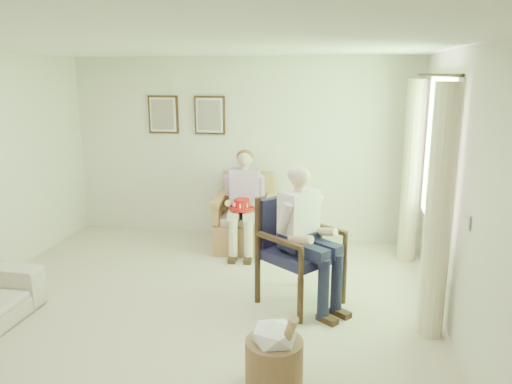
# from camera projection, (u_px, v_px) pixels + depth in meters

# --- Properties ---
(floor) EXTENTS (5.50, 5.50, 0.00)m
(floor) POSITION_uv_depth(u_px,v_px,m) (184.00, 321.00, 4.89)
(floor) COLOR beige
(floor) RESTS_ON ground
(back_wall) EXTENTS (5.00, 0.04, 2.60)m
(back_wall) POSITION_uv_depth(u_px,v_px,m) (241.00, 149.00, 7.22)
(back_wall) COLOR silver
(back_wall) RESTS_ON ground
(right_wall) EXTENTS (0.04, 5.50, 2.60)m
(right_wall) POSITION_uv_depth(u_px,v_px,m) (466.00, 204.00, 4.16)
(right_wall) COLOR silver
(right_wall) RESTS_ON ground
(ceiling) EXTENTS (5.00, 5.50, 0.02)m
(ceiling) POSITION_uv_depth(u_px,v_px,m) (174.00, 45.00, 4.29)
(ceiling) COLOR white
(ceiling) RESTS_ON back_wall
(window) EXTENTS (0.13, 2.50, 1.63)m
(window) POSITION_uv_depth(u_px,v_px,m) (439.00, 149.00, 5.25)
(window) COLOR #2D6B23
(window) RESTS_ON right_wall
(curtain_left) EXTENTS (0.34, 0.34, 2.30)m
(curtain_left) POSITION_uv_depth(u_px,v_px,m) (439.00, 214.00, 4.43)
(curtain_left) COLOR beige
(curtain_left) RESTS_ON ground
(curtain_right) EXTENTS (0.34, 0.34, 2.30)m
(curtain_right) POSITION_uv_depth(u_px,v_px,m) (412.00, 172.00, 6.31)
(curtain_right) COLOR beige
(curtain_right) RESTS_ON ground
(framed_print_left) EXTENTS (0.45, 0.05, 0.55)m
(framed_print_left) POSITION_uv_depth(u_px,v_px,m) (163.00, 115.00, 7.27)
(framed_print_left) COLOR #382114
(framed_print_left) RESTS_ON back_wall
(framed_print_right) EXTENTS (0.45, 0.05, 0.55)m
(framed_print_right) POSITION_uv_depth(u_px,v_px,m) (210.00, 115.00, 7.15)
(framed_print_right) COLOR #382114
(framed_print_right) RESTS_ON back_wall
(wicker_armchair) EXTENTS (0.81, 0.80, 1.04)m
(wicker_armchair) POSITION_uv_depth(u_px,v_px,m) (246.00, 225.00, 6.88)
(wicker_armchair) COLOR tan
(wicker_armchair) RESTS_ON ground
(wood_armchair) EXTENTS (0.72, 0.68, 1.11)m
(wood_armchair) POSITION_uv_depth(u_px,v_px,m) (302.00, 245.00, 5.24)
(wood_armchair) COLOR black
(wood_armchair) RESTS_ON ground
(person_wicker) EXTENTS (0.40, 0.63, 1.35)m
(person_wicker) POSITION_uv_depth(u_px,v_px,m) (244.00, 195.00, 6.64)
(person_wicker) COLOR beige
(person_wicker) RESTS_ON ground
(person_dark) EXTENTS (0.40, 0.62, 1.44)m
(person_dark) POSITION_uv_depth(u_px,v_px,m) (301.00, 227.00, 5.01)
(person_dark) COLOR #1A1C3A
(person_dark) RESTS_ON ground
(red_hat) EXTENTS (0.32, 0.32, 0.14)m
(red_hat) POSITION_uv_depth(u_px,v_px,m) (242.00, 206.00, 6.46)
(red_hat) COLOR red
(red_hat) RESTS_ON person_wicker
(hatbox) EXTENTS (0.51, 0.51, 0.67)m
(hatbox) POSITION_uv_depth(u_px,v_px,m) (274.00, 352.00, 3.87)
(hatbox) COLOR #AB7E5C
(hatbox) RESTS_ON ground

